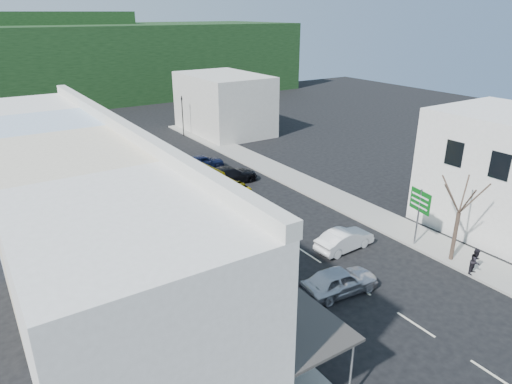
% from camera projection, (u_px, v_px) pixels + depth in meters
% --- Properties ---
extents(ground, '(120.00, 120.00, 0.00)m').
position_uv_depth(ground, '(309.00, 255.00, 28.08)').
color(ground, black).
rests_on(ground, ground).
extents(sidewalk_left, '(3.00, 52.00, 0.15)m').
position_uv_depth(sidewalk_left, '(136.00, 224.00, 32.01)').
color(sidewalk_left, gray).
rests_on(sidewalk_left, ground).
extents(sidewalk_right, '(3.00, 52.00, 0.15)m').
position_uv_depth(sidewalk_right, '(303.00, 183.00, 39.65)').
color(sidewalk_right, gray).
rests_on(sidewalk_right, ground).
extents(shopfront_row, '(8.25, 30.00, 8.00)m').
position_uv_depth(shopfront_row, '(69.00, 214.00, 24.14)').
color(shopfront_row, silver).
rests_on(shopfront_row, ground).
extents(right_building, '(8.00, 9.00, 8.00)m').
position_uv_depth(right_building, '(507.00, 172.00, 30.36)').
color(right_building, silver).
rests_on(right_building, ground).
extents(distant_block_left, '(8.00, 10.00, 6.00)m').
position_uv_depth(distant_block_left, '(22.00, 140.00, 41.87)').
color(distant_block_left, '#B7B2A8').
rests_on(distant_block_left, ground).
extents(distant_block_right, '(8.00, 12.00, 7.00)m').
position_uv_depth(distant_block_right, '(224.00, 104.00, 55.72)').
color(distant_block_right, '#B7B2A8').
rests_on(distant_block_right, ground).
extents(hillside, '(80.00, 26.00, 14.00)m').
position_uv_depth(hillside, '(54.00, 59.00, 75.50)').
color(hillside, black).
rests_on(hillside, ground).
extents(bus, '(3.46, 11.77, 3.10)m').
position_uv_depth(bus, '(192.00, 188.00, 34.38)').
color(bus, '#D3B004').
rests_on(bus, ground).
extents(car_silver, '(4.55, 2.20, 1.40)m').
position_uv_depth(car_silver, '(339.00, 282.00, 24.07)').
color(car_silver, silver).
rests_on(car_silver, ground).
extents(car_white, '(4.49, 2.02, 1.40)m').
position_uv_depth(car_white, '(345.00, 239.00, 28.55)').
color(car_white, silver).
rests_on(car_white, ground).
extents(car_red, '(4.77, 2.35, 1.40)m').
position_uv_depth(car_red, '(222.00, 252.00, 27.06)').
color(car_red, maroon).
rests_on(car_red, ground).
extents(car_black_near, '(4.56, 1.98, 1.40)m').
position_uv_depth(car_black_near, '(229.00, 176.00, 39.58)').
color(car_black_near, black).
rests_on(car_black_near, ground).
extents(car_navy_mid, '(4.49, 2.05, 1.40)m').
position_uv_depth(car_navy_mid, '(202.00, 162.00, 43.15)').
color(car_navy_mid, black).
rests_on(car_navy_mid, ground).
extents(car_black_far, '(4.60, 2.37, 1.40)m').
position_uv_depth(car_black_far, '(149.00, 169.00, 41.29)').
color(car_black_far, black).
rests_on(car_black_far, ground).
extents(pedestrian_left, '(0.61, 0.71, 1.70)m').
position_uv_depth(pedestrian_left, '(197.00, 269.00, 24.64)').
color(pedestrian_left, black).
rests_on(pedestrian_left, sidewalk_left).
extents(pedestrian_right, '(0.76, 0.55, 1.70)m').
position_uv_depth(pedestrian_right, '(476.00, 260.00, 25.54)').
color(pedestrian_right, black).
rests_on(pedestrian_right, sidewalk_right).
extents(direction_sign, '(0.88, 1.82, 3.88)m').
position_uv_depth(direction_sign, '(418.00, 218.00, 28.50)').
color(direction_sign, '#095414').
rests_on(direction_sign, ground).
extents(street_tree, '(2.53, 2.53, 6.36)m').
position_uv_depth(street_tree, '(459.00, 213.00, 26.24)').
color(street_tree, '#392B23').
rests_on(street_tree, ground).
extents(traffic_signal, '(0.59, 1.01, 4.80)m').
position_uv_depth(traffic_signal, '(183.00, 116.00, 54.12)').
color(traffic_signal, black).
rests_on(traffic_signal, ground).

